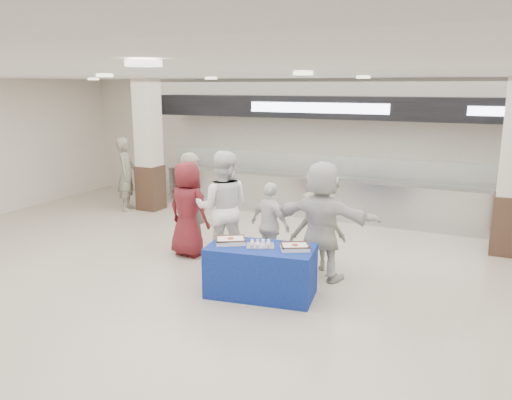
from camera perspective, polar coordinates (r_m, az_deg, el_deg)
The scene contains 14 objects.
ground at distance 7.38m, azimuth -6.38°, elevation -11.38°, with size 14.00×14.00×0.00m, color #BEB4A2.
serving_line at distance 11.81m, azimuth 7.32°, elevation 3.71°, with size 8.70×0.85×2.80m.
column_left at distance 12.56m, azimuth -12.15°, elevation 5.79°, with size 0.55×0.55×3.20m.
display_table at distance 7.39m, azimuth 0.56°, elevation -8.11°, with size 1.55×0.78×0.75m, color navy.
sheet_cake_left at distance 7.42m, azimuth -2.92°, elevation -4.60°, with size 0.54×0.51×0.09m.
sheet_cake_right at distance 7.16m, azimuth 4.47°, elevation -5.31°, with size 0.49×0.46×0.09m.
cupcake_tray at distance 7.27m, azimuth 0.49°, elevation -5.06°, with size 0.49×0.44×0.06m.
civilian_maroon at distance 9.04m, azimuth -7.82°, elevation -1.06°, with size 0.84×0.55×1.72m, color maroon.
soldier_a at distance 9.31m, azimuth -7.31°, elevation -0.21°, with size 0.68×0.44×1.86m, color gray.
chef_tall at distance 8.58m, azimuth -3.83°, elevation -0.89°, with size 0.96×0.74×1.97m, color white.
chef_short at distance 8.43m, azimuth 1.64°, elevation -2.89°, with size 0.86×0.36×1.46m, color white.
soldier_b at distance 8.37m, azimuth 7.11°, elevation -3.15°, with size 0.94×0.54×1.45m, color gray.
civilian_white at distance 7.91m, azimuth 7.55°, elevation -2.37°, with size 1.77×0.57×1.91m, color silver.
soldier_bg at distance 12.70m, azimuth -14.58°, elevation 2.89°, with size 0.66×0.43×1.81m, color gray.
Camera 1 is at (3.58, -5.70, 3.03)m, focal length 35.00 mm.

